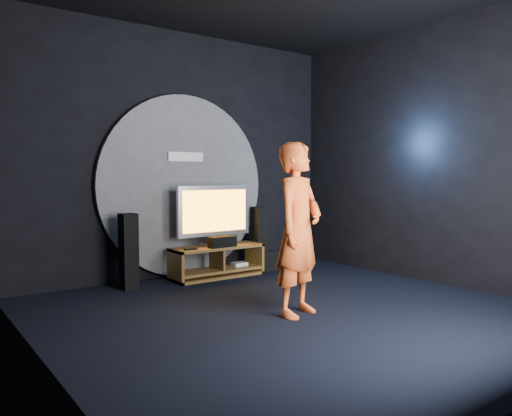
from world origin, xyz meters
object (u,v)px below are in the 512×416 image
(tower_speaker_left, at_px, (129,251))
(player, at_px, (299,229))
(subwoofer, at_px, (264,260))
(tv, at_px, (214,213))
(tower_speaker_right, at_px, (259,239))
(media_console, at_px, (217,263))

(tower_speaker_left, relative_size, player, 0.54)
(tower_speaker_left, xyz_separation_m, subwoofer, (2.16, -0.01, -0.34))
(tower_speaker_left, height_order, subwoofer, tower_speaker_left)
(tv, bearing_deg, tower_speaker_right, -2.36)
(tower_speaker_right, height_order, subwoofer, tower_speaker_right)
(tower_speaker_left, xyz_separation_m, player, (1.00, -2.15, 0.42))
(media_console, relative_size, tower_speaker_right, 1.40)
(media_console, xyz_separation_m, tower_speaker_right, (0.77, 0.04, 0.29))
(subwoofer, bearing_deg, media_console, -179.31)
(media_console, height_order, tv, tv)
(tower_speaker_right, bearing_deg, media_console, -177.41)
(tower_speaker_left, height_order, player, player)
(tower_speaker_right, bearing_deg, subwoofer, -19.58)
(tv, height_order, tower_speaker_right, tv)
(tower_speaker_left, height_order, tower_speaker_right, same)
(subwoofer, bearing_deg, tower_speaker_left, 179.66)
(tower_speaker_left, bearing_deg, media_console, -0.99)
(media_console, height_order, tower_speaker_right, tower_speaker_right)
(media_console, relative_size, player, 0.75)
(tv, height_order, tower_speaker_left, tv)
(tv, distance_m, subwoofer, 1.15)
(tv, distance_m, tower_speaker_left, 1.38)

